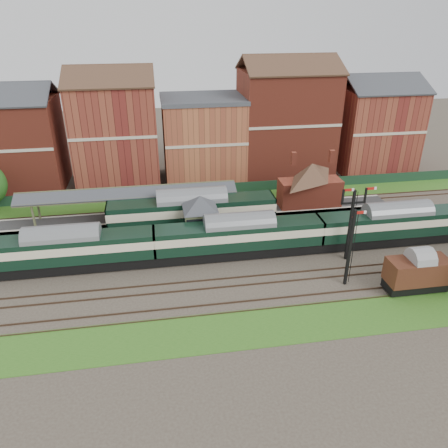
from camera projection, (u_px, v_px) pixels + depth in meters
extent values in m
plane|color=#473D33|center=(232.00, 256.00, 47.60)|extent=(160.00, 160.00, 0.00)
cube|color=#2D6619|center=(212.00, 199.00, 61.72)|extent=(90.00, 4.50, 0.06)
cube|color=#2D6619|center=(257.00, 327.00, 36.99)|extent=(90.00, 5.00, 0.06)
cube|color=#193823|center=(210.00, 189.00, 63.16)|extent=(90.00, 0.12, 1.50)
cube|color=#2D2D2D|center=(180.00, 217.00, 55.27)|extent=(55.00, 3.40, 1.00)
cube|color=#627B57|center=(201.00, 235.00, 49.50)|extent=(3.40, 3.20, 2.40)
cube|color=#535937|center=(200.00, 217.00, 48.52)|extent=(3.60, 3.40, 2.00)
pyramid|color=#383A3F|center=(200.00, 203.00, 47.72)|extent=(5.40, 5.40, 1.60)
cube|color=maroon|center=(269.00, 230.00, 50.71)|extent=(3.00, 2.40, 2.20)
cube|color=#4C3323|center=(271.00, 222.00, 49.49)|extent=(3.20, 1.34, 0.79)
cube|color=#4C3323|center=(268.00, 217.00, 50.63)|extent=(3.20, 1.34, 0.79)
cube|color=#973826|center=(309.00, 193.00, 56.72)|extent=(8.00, 3.00, 3.50)
pyramid|color=#4C3323|center=(311.00, 172.00, 55.45)|extent=(8.10, 8.10, 2.20)
cube|color=#973826|center=(293.00, 169.00, 54.87)|extent=(0.60, 0.60, 1.60)
cube|color=#973826|center=(331.00, 167.00, 55.59)|extent=(0.60, 0.60, 1.60)
cube|color=#535937|center=(33.00, 215.00, 50.67)|extent=(0.22, 0.22, 3.40)
cube|color=#535937|center=(217.00, 195.00, 56.16)|extent=(0.22, 0.22, 3.40)
cube|color=#383A3F|center=(128.00, 193.00, 51.73)|extent=(26.00, 1.99, 0.90)
cube|color=#383A3F|center=(128.00, 187.00, 53.41)|extent=(26.00, 1.99, 0.90)
cube|color=#535937|center=(128.00, 187.00, 52.40)|extent=(26.00, 0.20, 0.20)
cube|color=black|center=(350.00, 226.00, 45.35)|extent=(0.25, 0.25, 8.00)
cube|color=black|center=(353.00, 203.00, 44.19)|extent=(2.60, 0.18, 0.18)
cube|color=#B2140F|center=(349.00, 190.00, 43.45)|extent=(1.10, 0.08, 0.25)
cube|color=#B2140F|center=(372.00, 188.00, 43.79)|extent=(1.10, 0.08, 0.25)
cube|color=black|center=(350.00, 248.00, 41.09)|extent=(0.25, 0.25, 8.00)
cube|color=#B2140F|center=(361.00, 212.00, 39.51)|extent=(1.10, 0.08, 0.25)
cube|color=#973826|center=(10.00, 146.00, 62.72)|extent=(14.00, 10.00, 13.00)
cube|color=maroon|center=(116.00, 134.00, 64.45)|extent=(12.00, 10.00, 15.00)
cube|color=#A85B36|center=(203.00, 140.00, 67.00)|extent=(12.00, 10.00, 12.00)
cube|color=#973826|center=(286.00, 124.00, 67.99)|extent=(14.00, 10.00, 16.00)
cube|color=maroon|center=(374.00, 130.00, 70.83)|extent=(12.00, 10.00, 13.00)
cube|color=black|center=(67.00, 264.00, 44.80)|extent=(17.97, 2.52, 1.10)
cube|color=black|center=(64.00, 249.00, 43.97)|extent=(17.97, 2.80, 2.60)
cube|color=beige|center=(64.00, 246.00, 43.83)|extent=(17.99, 2.84, 0.90)
cube|color=slate|center=(62.00, 236.00, 43.33)|extent=(17.97, 2.80, 0.60)
cube|color=black|center=(239.00, 250.00, 47.40)|extent=(17.97, 2.52, 1.10)
cube|color=black|center=(239.00, 235.00, 46.57)|extent=(17.97, 2.80, 2.60)
cube|color=beige|center=(239.00, 232.00, 46.44)|extent=(17.99, 2.84, 0.90)
cube|color=slate|center=(239.00, 223.00, 45.93)|extent=(17.97, 2.80, 0.60)
cube|color=black|center=(393.00, 237.00, 50.00)|extent=(17.97, 2.52, 1.10)
cube|color=black|center=(395.00, 223.00, 49.18)|extent=(17.97, 2.80, 2.60)
cube|color=beige|center=(396.00, 221.00, 49.04)|extent=(17.99, 2.84, 0.90)
cube|color=slate|center=(398.00, 211.00, 48.53)|extent=(17.97, 2.80, 0.60)
cube|color=black|center=(193.00, 226.00, 52.48)|extent=(19.67, 2.75, 1.20)
cube|color=black|center=(192.00, 211.00, 51.58)|extent=(19.67, 3.06, 2.84)
cube|color=beige|center=(192.00, 208.00, 51.42)|extent=(19.69, 3.10, 0.98)
cube|color=slate|center=(192.00, 198.00, 50.87)|extent=(19.67, 3.06, 0.66)
cube|color=black|center=(414.00, 284.00, 41.73)|extent=(5.76, 2.12, 0.86)
cube|color=#401912|center=(418.00, 270.00, 41.02)|extent=(5.76, 2.50, 2.31)
cube|color=gray|center=(420.00, 259.00, 40.45)|extent=(5.76, 2.50, 0.42)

